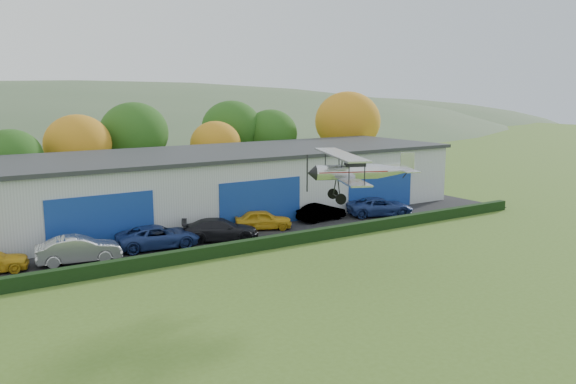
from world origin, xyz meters
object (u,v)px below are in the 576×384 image
car_3 (220,230)px  car_6 (380,207)px  car_4 (263,220)px  car_5 (321,212)px  hangar (225,182)px  car_2 (158,237)px  biplane (356,170)px  car_1 (79,249)px

car_3 → car_6: (14.70, 0.18, -0.01)m
car_3 → car_4: car_3 is taller
car_3 → car_5: (9.54, 1.32, -0.09)m
hangar → car_2: 12.00m
car_5 → car_6: size_ratio=0.76×
car_4 → biplane: size_ratio=0.60×
biplane → car_3: bearing=131.1°
car_2 → biplane: 14.17m
car_2 → car_5: (13.84, 0.87, -0.08)m
car_6 → hangar: bearing=73.8°
hangar → biplane: 18.81m
car_5 → car_1: bearing=89.2°
car_4 → biplane: 12.54m
hangar → biplane: size_ratio=5.68×
car_2 → car_5: 13.87m
car_3 → biplane: bearing=-138.0°
car_2 → hangar: bearing=-41.7°
hangar → car_5: bearing=-54.6°
hangar → car_1: hangar is taller
biplane → car_4: bearing=109.0°
car_1 → car_6: size_ratio=0.91×
hangar → car_3: size_ratio=7.74×
car_4 → car_5: bearing=-65.4°
biplane → car_6: bearing=64.9°
hangar → car_5: size_ratio=9.92×
car_6 → biplane: bearing=155.5°
car_6 → car_4: bearing=106.7°
car_1 → car_6: (24.23, 0.36, -0.06)m
hangar → car_4: size_ratio=9.50×
biplane → hangar: bearing=108.7°
hangar → biplane: bearing=-93.1°
car_6 → biplane: size_ratio=0.76×
hangar → car_6: 13.11m
car_2 → car_4: 8.47m
car_4 → car_6: (10.57, -1.07, 0.02)m
hangar → car_4: (-0.44, -7.06, -1.88)m
hangar → biplane: (-1.01, -18.51, 3.19)m
car_1 → car_5: (19.07, 1.49, -0.14)m
car_2 → car_4: (8.43, 0.80, -0.02)m
car_5 → biplane: (-5.97, -11.52, 5.12)m
hangar → car_6: (10.13, -8.12, -1.85)m
car_3 → car_5: bearing=-59.4°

